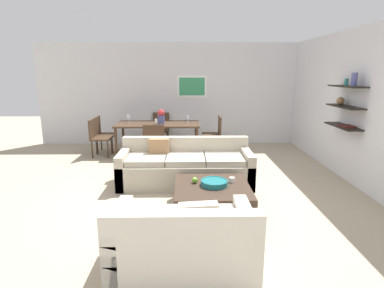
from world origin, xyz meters
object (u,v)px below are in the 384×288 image
at_px(dining_table, 158,126).
at_px(decorative_bowl, 214,183).
at_px(loveseat_white, 183,243).
at_px(apple_on_coffee_table, 195,180).
at_px(dining_chair_left_near, 97,135).
at_px(dining_chair_foot, 154,141).
at_px(dining_chair_right_far, 215,132).
at_px(candle_jar, 232,180).
at_px(centerpiece_vase, 161,116).
at_px(dining_chair_left_far, 102,132).
at_px(coffee_table, 212,198).
at_px(wine_glass_left_far, 128,118).
at_px(wine_glass_head, 159,116).
at_px(wine_glass_right_far, 188,118).
at_px(sofa_beige, 185,167).
at_px(wine_glass_foot, 156,121).
at_px(dining_chair_head, 161,127).

bearing_deg(dining_table, decorative_bowl, -71.38).
height_order(loveseat_white, apple_on_coffee_table, loveseat_white).
height_order(decorative_bowl, dining_chair_left_near, dining_chair_left_near).
bearing_deg(dining_chair_left_near, dining_table, 8.62).
relative_size(decorative_bowl, dining_chair_left_near, 0.43).
height_order(apple_on_coffee_table, dining_chair_foot, dining_chair_foot).
xyz_separation_m(dining_chair_foot, dining_chair_right_far, (1.39, 1.09, 0.00)).
bearing_deg(candle_jar, dining_chair_left_near, 133.79).
bearing_deg(dining_chair_foot, centerpiece_vase, 83.93).
height_order(apple_on_coffee_table, dining_chair_left_far, dining_chair_left_far).
bearing_deg(loveseat_white, coffee_table, 73.57).
bearing_deg(wine_glass_left_far, wine_glass_head, 22.20).
height_order(decorative_bowl, wine_glass_right_far, wine_glass_right_far).
relative_size(sofa_beige, decorative_bowl, 6.02).
bearing_deg(decorative_bowl, candle_jar, 25.29).
relative_size(sofa_beige, wine_glass_foot, 13.82).
height_order(apple_on_coffee_table, wine_glass_right_far, wine_glass_right_far).
bearing_deg(dining_table, dining_chair_foot, -90.00).
distance_m(dining_chair_left_far, wine_glass_left_far, 0.77).
xyz_separation_m(candle_jar, dining_chair_left_far, (-2.74, 3.28, 0.09)).
height_order(dining_chair_head, centerpiece_vase, centerpiece_vase).
bearing_deg(centerpiece_vase, sofa_beige, -74.13).
bearing_deg(wine_glass_head, coffee_table, -73.83).
xyz_separation_m(candle_jar, dining_chair_left_near, (-2.74, 2.85, 0.09)).
xyz_separation_m(decorative_bowl, candle_jar, (0.27, 0.13, -0.01)).
bearing_deg(centerpiece_vase, candle_jar, -67.40).
height_order(decorative_bowl, wine_glass_head, wine_glass_head).
xyz_separation_m(dining_chair_foot, dining_chair_left_near, (-1.39, 0.66, 0.00)).
bearing_deg(dining_table, sofa_beige, -72.22).
bearing_deg(decorative_bowl, loveseat_white, -107.32).
xyz_separation_m(candle_jar, wine_glass_right_far, (-0.63, 3.18, 0.45)).
xyz_separation_m(wine_glass_left_far, wine_glass_foot, (0.72, -0.52, -0.00)).
relative_size(dining_table, dining_chair_right_far, 2.24).
bearing_deg(wine_glass_left_far, sofa_beige, -57.65).
height_order(loveseat_white, decorative_bowl, loveseat_white).
bearing_deg(apple_on_coffee_table, wine_glass_head, 102.93).
height_order(dining_chair_left_far, dining_chair_right_far, same).
bearing_deg(dining_table, loveseat_white, -81.86).
relative_size(decorative_bowl, wine_glass_right_far, 2.27).
relative_size(sofa_beige, wine_glass_right_far, 13.69).
bearing_deg(coffee_table, dining_chair_foot, 114.21).
height_order(decorative_bowl, candle_jar, decorative_bowl).
relative_size(dining_table, wine_glass_left_far, 11.04).
distance_m(dining_chair_foot, dining_chair_left_near, 1.54).
bearing_deg(wine_glass_foot, dining_chair_foot, -90.00).
height_order(decorative_bowl, dining_table, dining_table).
relative_size(sofa_beige, dining_table, 1.17).
distance_m(coffee_table, dining_chair_head, 4.23).
height_order(apple_on_coffee_table, wine_glass_foot, wine_glass_foot).
distance_m(wine_glass_head, wine_glass_right_far, 0.77).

